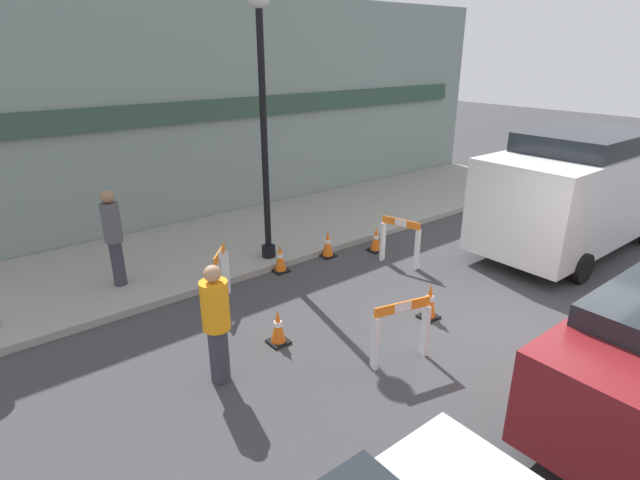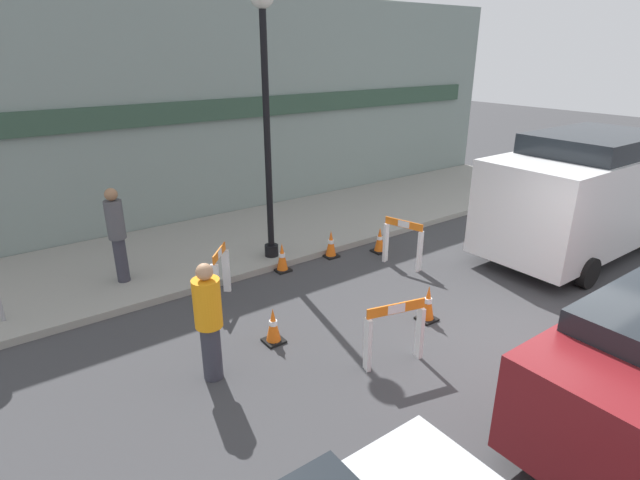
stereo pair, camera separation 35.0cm
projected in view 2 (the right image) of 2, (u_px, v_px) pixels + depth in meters
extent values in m
plane|color=#38383A|center=(519.00, 343.00, 7.63)|extent=(60.00, 60.00, 0.00)
cube|color=gray|center=(292.00, 227.00, 12.37)|extent=(18.00, 3.68, 0.13)
cube|color=gray|center=(249.00, 109.00, 12.85)|extent=(18.00, 0.12, 5.50)
cube|color=#2D4738|center=(251.00, 107.00, 12.75)|extent=(16.20, 0.10, 0.50)
cylinder|color=black|center=(272.00, 250.00, 10.47)|extent=(0.29, 0.29, 0.24)
cylinder|color=black|center=(267.00, 142.00, 9.65)|extent=(0.13, 0.13, 4.77)
cube|color=white|center=(226.00, 271.00, 9.12)|extent=(0.14, 0.13, 0.82)
cube|color=white|center=(216.00, 287.00, 8.52)|extent=(0.14, 0.13, 0.82)
cube|color=orange|center=(219.00, 253.00, 8.64)|extent=(0.49, 0.54, 0.15)
cube|color=white|center=(219.00, 253.00, 8.64)|extent=(0.16, 0.18, 0.14)
cube|color=white|center=(368.00, 345.00, 6.87)|extent=(0.09, 0.14, 0.81)
cube|color=white|center=(420.00, 332.00, 7.16)|extent=(0.09, 0.14, 0.81)
cube|color=orange|center=(396.00, 308.00, 6.84)|extent=(0.88, 0.25, 0.15)
cube|color=white|center=(396.00, 308.00, 6.84)|extent=(0.27, 0.10, 0.14)
cube|color=white|center=(420.00, 252.00, 9.95)|extent=(0.14, 0.09, 0.84)
cube|color=white|center=(386.00, 242.00, 10.42)|extent=(0.14, 0.09, 0.84)
cube|color=orange|center=(404.00, 224.00, 10.01)|extent=(0.24, 0.83, 0.15)
cube|color=white|center=(404.00, 224.00, 10.01)|extent=(0.09, 0.26, 0.14)
cube|color=black|center=(283.00, 270.00, 10.10)|extent=(0.30, 0.30, 0.04)
cone|color=orange|center=(282.00, 256.00, 9.99)|extent=(0.23, 0.22, 0.56)
cylinder|color=white|center=(282.00, 255.00, 9.98)|extent=(0.13, 0.13, 0.08)
cube|color=black|center=(379.00, 251.00, 11.04)|extent=(0.30, 0.30, 0.04)
cone|color=orange|center=(380.00, 239.00, 10.94)|extent=(0.23, 0.22, 0.53)
cylinder|color=white|center=(380.00, 238.00, 10.93)|extent=(0.13, 0.13, 0.07)
cube|color=black|center=(427.00, 319.00, 8.28)|extent=(0.30, 0.30, 0.04)
cone|color=orange|center=(428.00, 302.00, 8.16)|extent=(0.23, 0.23, 0.59)
cylinder|color=white|center=(428.00, 301.00, 8.15)|extent=(0.13, 0.13, 0.08)
cube|color=black|center=(274.00, 341.00, 7.66)|extent=(0.30, 0.30, 0.04)
cone|color=orange|center=(273.00, 324.00, 7.56)|extent=(0.22, 0.22, 0.54)
cylinder|color=white|center=(273.00, 323.00, 7.55)|extent=(0.13, 0.13, 0.08)
cube|color=black|center=(331.00, 256.00, 10.78)|extent=(0.30, 0.30, 0.04)
cone|color=orange|center=(331.00, 243.00, 10.68)|extent=(0.22, 0.22, 0.56)
cylinder|color=white|center=(331.00, 242.00, 10.67)|extent=(0.13, 0.13, 0.08)
cylinder|color=#33333D|center=(212.00, 352.00, 6.71)|extent=(0.32, 0.32, 0.81)
cylinder|color=orange|center=(207.00, 303.00, 6.44)|extent=(0.45, 0.45, 0.67)
sphere|color=tan|center=(204.00, 272.00, 6.28)|extent=(0.27, 0.27, 0.22)
cylinder|color=#33333D|center=(121.00, 260.00, 9.23)|extent=(0.27, 0.27, 0.85)
cylinder|color=#4C4C51|center=(115.00, 220.00, 8.94)|extent=(0.38, 0.38, 0.71)
sphere|color=#8E6647|center=(111.00, 194.00, 8.77)|extent=(0.28, 0.28, 0.23)
cylinder|color=black|center=(625.00, 347.00, 6.99)|extent=(0.60, 0.18, 0.60)
cylinder|color=black|center=(527.00, 417.00, 5.67)|extent=(0.60, 0.18, 0.60)
cube|color=white|center=(586.00, 197.00, 10.65)|extent=(5.22, 2.09, 1.91)
cube|color=#1E2328|center=(595.00, 152.00, 10.30)|extent=(2.87, 1.92, 0.79)
cylinder|color=black|center=(571.00, 213.00, 12.67)|extent=(0.60, 0.18, 0.60)
cylinder|color=black|center=(493.00, 240.00, 10.88)|extent=(0.60, 0.18, 0.60)
cylinder|color=black|center=(588.00, 273.00, 9.31)|extent=(0.60, 0.18, 0.60)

